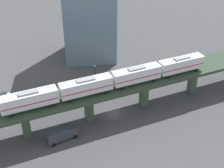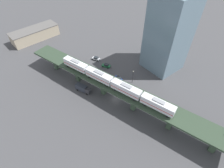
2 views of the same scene
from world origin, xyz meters
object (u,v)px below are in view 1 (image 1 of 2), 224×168
(street_lamp, at_px, (95,74))
(subway_train, at_px, (112,80))
(street_car_silver, at_px, (3,97))
(office_tower, at_px, (88,2))
(delivery_truck, at_px, (61,134))
(street_car_blue, at_px, (77,93))
(street_car_green, at_px, (34,93))

(street_lamp, bearing_deg, subway_train, -168.29)
(street_car_silver, xyz_separation_m, office_tower, (23.73, -24.93, 17.06))
(subway_train, distance_m, street_car_silver, 31.67)
(subway_train, height_order, street_car_silver, subway_train)
(delivery_truck, relative_size, street_lamp, 1.08)
(street_car_silver, bearing_deg, subway_train, -111.40)
(subway_train, height_order, street_car_blue, subway_train)
(delivery_truck, bearing_deg, street_lamp, -23.66)
(street_lamp, relative_size, office_tower, 0.19)
(delivery_truck, height_order, office_tower, office_tower)
(street_car_blue, bearing_deg, office_tower, -11.97)
(street_car_silver, height_order, street_car_green, same)
(street_car_blue, relative_size, office_tower, 0.13)
(office_tower, bearing_deg, street_car_silver, 133.59)
(street_car_green, distance_m, street_car_blue, 11.59)
(street_car_green, distance_m, office_tower, 33.18)
(delivery_truck, bearing_deg, subway_train, -61.42)
(delivery_truck, distance_m, street_lamp, 23.08)
(street_car_silver, relative_size, street_lamp, 0.68)
(subway_train, xyz_separation_m, street_lamp, (14.38, 2.98, -6.72))
(subway_train, bearing_deg, street_car_green, 59.47)
(subway_train, bearing_deg, street_car_silver, 68.60)
(street_car_silver, height_order, office_tower, office_tower)
(delivery_truck, bearing_deg, street_car_blue, -13.09)
(street_car_silver, distance_m, street_car_green, 8.26)
(subway_train, xyz_separation_m, office_tower, (34.71, 3.08, 7.17))
(street_car_blue, bearing_deg, street_car_green, 82.96)
(street_car_green, height_order, street_lamp, street_lamp)
(street_car_green, bearing_deg, street_car_blue, -97.04)
(subway_train, xyz_separation_m, street_car_green, (11.66, 19.77, -9.89))
(street_car_blue, bearing_deg, delivery_truck, 166.91)
(street_car_green, xyz_separation_m, street_lamp, (2.72, -16.79, 3.17))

